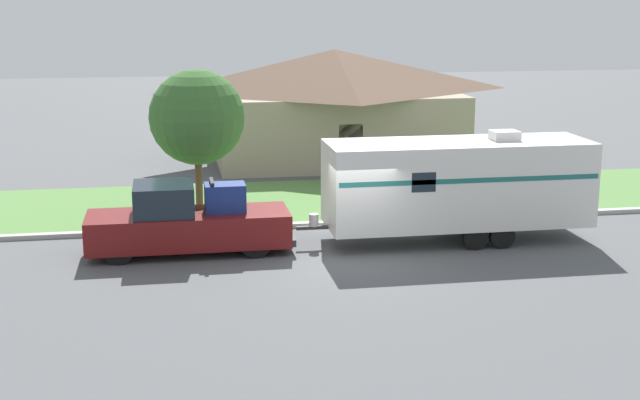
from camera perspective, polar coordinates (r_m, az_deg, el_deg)
The scene contains 8 objects.
ground_plane at distance 25.05m, azimuth 2.16°, elevation -3.77°, with size 120.00×120.00×0.00m, color #515456.
curb_strip at distance 28.58m, azimuth 0.59°, elevation -1.51°, with size 80.00×0.30×0.14m.
lawn_strip at distance 32.08m, azimuth -0.60°, elevation -0.01°, with size 80.00×7.00×0.03m.
house_across_street at distance 39.93m, azimuth 0.91°, elevation 6.23°, with size 11.39×8.00×4.91m.
pickup_truck at distance 25.66m, azimuth -8.55°, elevation -1.43°, with size 5.84×1.97×2.10m.
travel_trailer at distance 26.84m, azimuth 8.81°, elevation 1.09°, with size 8.79×2.48×3.29m.
mailbox at distance 28.49m, azimuth -6.89°, elevation 0.29°, with size 0.48×0.20×1.31m.
tree_in_yard at distance 29.34m, azimuth -7.88°, elevation 5.26°, with size 3.12×3.12×4.91m.
Camera 1 is at (-5.06, -23.46, 7.19)m, focal length 50.00 mm.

